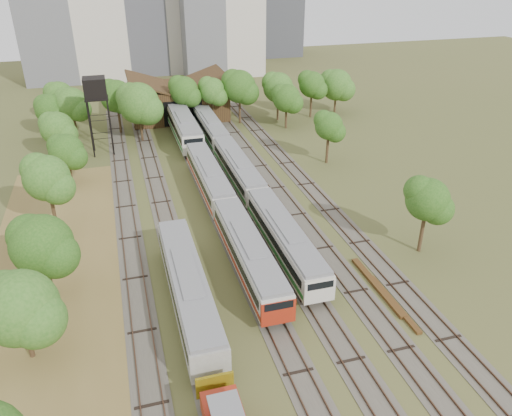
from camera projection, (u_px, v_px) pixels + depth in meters
name	position (u px, v px, depth m)	size (l,w,h in m)	color
ground	(304.00, 329.00, 38.42)	(240.00, 240.00, 0.00)	#475123
dry_grass_patch	(63.00, 307.00, 40.75)	(14.00, 60.00, 0.04)	brown
tracks	(223.00, 194.00, 59.56)	(24.60, 80.00, 0.19)	#4C473D
railcar_red_set	(226.00, 211.00, 52.02)	(2.75, 34.57, 3.39)	black
railcar_green_set	(238.00, 170.00, 61.84)	(2.68, 52.08, 3.30)	black
railcar_rear	(185.00, 129.00, 75.14)	(3.15, 16.08, 3.89)	black
old_grey_coach	(188.00, 288.00, 39.96)	(2.78, 18.00, 3.43)	black
water_tower	(95.00, 90.00, 67.78)	(3.11, 3.11, 10.78)	black
rail_pile_near	(377.00, 286.00, 43.07)	(0.58, 8.68, 0.29)	#563718
rail_pile_far	(394.00, 303.00, 41.04)	(0.48, 7.67, 0.25)	#563718
maintenance_shed	(178.00, 100.00, 86.29)	(16.45, 11.55, 7.58)	#372314
tree_band_left	(47.00, 174.00, 53.36)	(7.61, 74.84, 8.25)	#382616
tree_band_far	(210.00, 93.00, 80.40)	(49.65, 11.42, 8.86)	#382616
tree_band_right	(329.00, 128.00, 65.52)	(4.48, 43.59, 7.58)	#382616
tower_far_right	(276.00, 1.00, 134.29)	(12.00, 12.00, 28.00)	#414249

